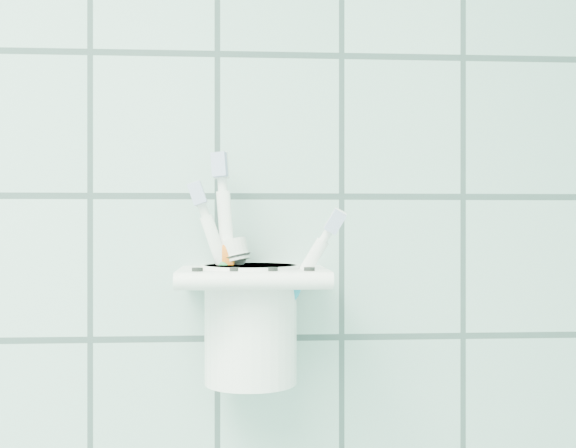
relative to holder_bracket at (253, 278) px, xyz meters
The scene contains 6 objects.
holder_bracket is the anchor object (origin of this frame).
cup 0.04m from the holder_bracket, 113.57° to the left, with size 0.10×0.10×0.11m.
toothbrush_pink 0.01m from the holder_bracket, 46.01° to the left, with size 0.06×0.02×0.19m.
toothbrush_blue 0.02m from the holder_bracket, 163.66° to the left, with size 0.03×0.03×0.21m.
toothbrush_orange 0.02m from the holder_bracket, 114.23° to the left, with size 0.08×0.05×0.18m.
toothpaste_tube 0.02m from the holder_bracket, ahead, with size 0.06×0.04×0.14m.
Camera 1 is at (0.66, 0.47, 1.37)m, focal length 45.00 mm.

